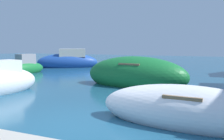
% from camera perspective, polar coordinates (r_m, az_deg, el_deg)
% --- Properties ---
extents(ground, '(80.00, 80.00, 0.00)m').
position_cam_1_polar(ground, '(6.66, -8.75, -12.53)').
color(ground, '#1E5170').
extents(moored_boat_1, '(4.84, 1.87, 1.36)m').
position_cam_1_polar(moored_boat_1, '(6.80, 16.70, -9.00)').
color(moored_boat_1, white).
rests_on(moored_boat_1, ground).
extents(moored_boat_2, '(5.58, 2.67, 1.94)m').
position_cam_1_polar(moored_boat_2, '(12.59, 5.45, -1.20)').
color(moored_boat_2, '#197233').
rests_on(moored_boat_2, ground).
extents(moored_boat_3, '(1.72, 3.82, 1.65)m').
position_cam_1_polar(moored_boat_3, '(18.83, -19.85, 0.42)').
color(moored_boat_3, '#197233').
rests_on(moored_boat_3, ground).
extents(moored_boat_6, '(1.55, 3.98, 1.22)m').
position_cam_1_polar(moored_boat_6, '(20.27, 2.76, 0.98)').
color(moored_boat_6, '#B21E1E').
rests_on(moored_boat_6, ground).
extents(moored_boat_7, '(5.58, 4.41, 2.06)m').
position_cam_1_polar(moored_boat_7, '(22.98, -10.07, 2.03)').
color(moored_boat_7, '#1E479E').
rests_on(moored_boat_7, ground).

